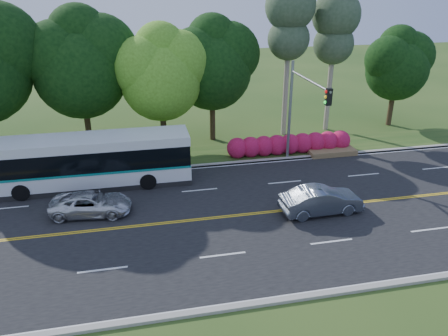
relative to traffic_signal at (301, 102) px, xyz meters
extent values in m
plane|color=#264818|center=(-6.49, -5.40, -4.67)|extent=(120.00, 120.00, 0.00)
cube|color=black|center=(-6.49, -5.40, -4.66)|extent=(60.00, 14.00, 0.02)
cube|color=#9E998F|center=(-6.49, 1.75, -4.60)|extent=(60.00, 0.30, 0.15)
cube|color=#9E998F|center=(-6.49, -12.55, -4.60)|extent=(60.00, 0.30, 0.15)
cube|color=#264818|center=(-6.49, 3.60, -4.62)|extent=(60.00, 4.00, 0.10)
cube|color=gold|center=(-6.49, -5.48, -4.65)|extent=(57.00, 0.10, 0.00)
cube|color=gold|center=(-6.49, -5.32, -4.65)|extent=(57.00, 0.10, 0.00)
cube|color=silver|center=(-12.49, -8.90, -4.65)|extent=(2.20, 0.12, 0.00)
cube|color=silver|center=(-6.99, -8.90, -4.65)|extent=(2.20, 0.12, 0.00)
cube|color=silver|center=(-1.49, -8.90, -4.65)|extent=(2.20, 0.12, 0.00)
cube|color=silver|center=(4.01, -8.90, -4.65)|extent=(2.20, 0.12, 0.00)
cube|color=silver|center=(-17.99, -1.90, -4.65)|extent=(2.20, 0.12, 0.00)
cube|color=silver|center=(-12.49, -1.90, -4.65)|extent=(2.20, 0.12, 0.00)
cube|color=silver|center=(-6.99, -1.90, -4.65)|extent=(2.20, 0.12, 0.00)
cube|color=silver|center=(-1.49, -1.90, -4.65)|extent=(2.20, 0.12, 0.00)
cube|color=silver|center=(4.01, -1.90, -4.65)|extent=(2.20, 0.12, 0.00)
cube|color=silver|center=(9.51, -1.90, -4.65)|extent=(2.20, 0.12, 0.00)
cube|color=silver|center=(-6.49, 1.45, -4.65)|extent=(57.00, 0.12, 0.00)
cube|color=silver|center=(-6.49, -12.25, -4.65)|extent=(57.00, 0.12, 0.00)
cylinder|color=black|center=(-13.99, 6.60, -2.87)|extent=(0.44, 0.44, 3.60)
sphere|color=black|center=(-13.99, 6.60, 1.24)|extent=(6.60, 6.60, 6.60)
sphere|color=black|center=(-12.51, 6.90, 2.56)|extent=(5.28, 5.28, 5.28)
sphere|color=black|center=(-15.31, 6.40, 2.39)|extent=(4.95, 4.95, 4.95)
sphere|color=black|center=(-13.89, 7.00, 3.71)|extent=(4.29, 4.29, 4.29)
cylinder|color=black|center=(-8.49, 5.60, -3.05)|extent=(0.44, 0.44, 3.24)
sphere|color=#49841B|center=(-8.49, 5.60, 0.60)|extent=(5.80, 5.80, 5.80)
sphere|color=#49841B|center=(-7.19, 5.90, 1.76)|extent=(4.64, 4.64, 4.64)
sphere|color=#49841B|center=(-9.65, 5.40, 1.61)|extent=(4.35, 4.35, 4.35)
sphere|color=#49841B|center=(-8.39, 6.00, 2.77)|extent=(3.77, 3.77, 3.77)
cylinder|color=black|center=(-4.49, 7.10, -2.96)|extent=(0.44, 0.44, 3.42)
sphere|color=black|center=(-4.49, 7.10, 0.85)|extent=(6.00, 6.00, 6.00)
sphere|color=black|center=(-3.14, 7.40, 2.05)|extent=(4.80, 4.80, 4.80)
sphere|color=black|center=(-5.69, 6.90, 1.90)|extent=(4.50, 4.50, 4.50)
sphere|color=black|center=(-4.39, 7.50, 3.10)|extent=(3.90, 3.90, 3.90)
cylinder|color=#9F9380|center=(1.51, 7.10, 0.23)|extent=(0.40, 0.40, 9.80)
sphere|color=#31492D|center=(1.51, 7.10, 3.03)|extent=(3.23, 3.23, 3.23)
sphere|color=#31492D|center=(1.51, 7.10, 5.41)|extent=(3.80, 3.80, 3.80)
cylinder|color=#9F9380|center=(5.51, 7.60, -0.12)|extent=(0.40, 0.40, 9.10)
sphere|color=#31492D|center=(5.51, 7.60, 2.48)|extent=(3.23, 3.23, 3.23)
sphere|color=#31492D|center=(5.51, 7.60, 4.69)|extent=(3.80, 3.80, 3.80)
cylinder|color=black|center=(11.51, 7.60, -3.14)|extent=(0.44, 0.44, 3.06)
sphere|color=black|center=(11.51, 7.60, 0.21)|extent=(5.20, 5.20, 5.20)
sphere|color=black|center=(12.68, 7.90, 1.25)|extent=(4.16, 4.16, 4.16)
sphere|color=black|center=(10.47, 7.40, 1.12)|extent=(3.90, 3.90, 3.90)
sphere|color=black|center=(11.61, 8.00, 2.16)|extent=(3.38, 3.38, 3.38)
sphere|color=#A10D25|center=(-3.49, 2.80, -3.92)|extent=(1.50, 1.50, 1.50)
sphere|color=#A10D25|center=(-2.49, 2.80, -3.92)|extent=(1.50, 1.50, 1.50)
sphere|color=#A10D25|center=(-1.49, 2.80, -3.92)|extent=(1.50, 1.50, 1.50)
sphere|color=#A10D25|center=(-0.49, 2.80, -3.92)|extent=(1.50, 1.50, 1.50)
sphere|color=#A10D25|center=(0.51, 2.80, -3.92)|extent=(1.50, 1.50, 1.50)
sphere|color=#A10D25|center=(1.51, 2.80, -3.92)|extent=(1.50, 1.50, 1.50)
sphere|color=#A10D25|center=(2.51, 2.80, -3.92)|extent=(1.50, 1.50, 1.50)
sphere|color=#A10D25|center=(3.51, 2.80, -3.92)|extent=(1.50, 1.50, 1.50)
sphere|color=#A10D25|center=(4.51, 2.80, -3.92)|extent=(1.50, 1.50, 1.50)
cube|color=brown|center=(3.51, 2.00, -4.47)|extent=(3.50, 1.40, 0.40)
cylinder|color=gray|center=(0.01, 1.90, -1.17)|extent=(0.20, 0.20, 7.00)
cylinder|color=gray|center=(0.01, -1.10, 1.63)|extent=(0.14, 6.00, 0.14)
cube|color=black|center=(0.01, -3.90, 1.33)|extent=(0.32, 0.28, 0.95)
sphere|color=red|center=(-0.16, -3.90, 1.63)|extent=(0.18, 0.18, 0.18)
sphere|color=yellow|center=(-0.16, -3.90, 1.33)|extent=(0.18, 0.18, 0.18)
sphere|color=#19D833|center=(-0.16, -3.90, 1.03)|extent=(0.18, 0.18, 0.18)
cube|color=white|center=(-13.47, 0.15, -3.79)|extent=(12.23, 2.63, 1.01)
cube|color=black|center=(-13.47, 0.15, -2.65)|extent=(12.16, 2.67, 1.26)
cube|color=white|center=(-13.47, 0.15, -1.74)|extent=(12.23, 2.63, 0.57)
cube|color=#0D7A74|center=(-13.47, 0.15, -3.35)|extent=(12.16, 2.68, 0.14)
cube|color=black|center=(-13.47, 0.15, -4.47)|extent=(12.22, 2.52, 0.36)
cylinder|color=black|center=(-17.38, -1.06, -4.14)|extent=(1.02, 0.29, 1.02)
cylinder|color=black|center=(-17.38, 1.38, -4.14)|extent=(1.02, 0.29, 1.02)
cylinder|color=black|center=(-10.05, -1.08, -4.14)|extent=(1.02, 0.29, 1.02)
cylinder|color=black|center=(-10.05, 1.36, -4.14)|extent=(1.02, 0.29, 1.02)
imported|color=slate|center=(-0.86, -6.04, -3.90)|extent=(4.61, 1.77, 1.50)
imported|color=silver|center=(-13.26, -3.55, -4.04)|extent=(4.59, 2.52, 1.22)
camera|label=1|loc=(-10.49, -25.74, 7.33)|focal=35.00mm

